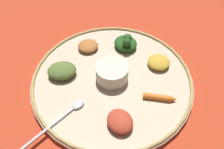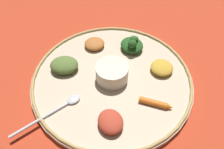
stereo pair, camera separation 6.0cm
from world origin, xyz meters
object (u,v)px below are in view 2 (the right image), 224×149
(center_bowl, at_px, (112,72))
(greens_pile, at_px, (132,44))
(spoon, at_px, (57,109))
(carrot_near_spoon, at_px, (155,103))

(center_bowl, distance_m, greens_pile, 0.13)
(center_bowl, height_order, spoon, center_bowl)
(carrot_near_spoon, bearing_deg, spoon, -109.42)
(center_bowl, bearing_deg, carrot_near_spoon, 28.25)
(center_bowl, relative_size, carrot_near_spoon, 1.18)
(greens_pile, height_order, carrot_near_spoon, greens_pile)
(greens_pile, distance_m, carrot_near_spoon, 0.20)
(center_bowl, relative_size, spoon, 0.48)
(spoon, distance_m, greens_pile, 0.28)
(center_bowl, distance_m, carrot_near_spoon, 0.13)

